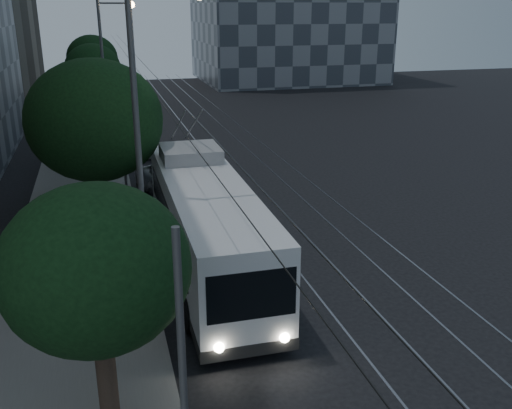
{
  "coord_description": "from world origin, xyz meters",
  "views": [
    {
      "loc": [
        -6.28,
        -18.29,
        9.24
      ],
      "look_at": [
        -0.81,
        1.58,
        2.06
      ],
      "focal_mm": 40.0,
      "sensor_mm": 36.0,
      "label": 1
    }
  ],
  "objects_px": {
    "streetlamp_near": "(149,112)",
    "pickup_silver": "(180,183)",
    "trolleybus": "(206,222)",
    "streetlamp_far": "(109,60)",
    "car_white_a": "(144,144)",
    "car_white_d": "(128,107)",
    "car_white_b": "(139,142)",
    "car_white_c": "(138,116)"
  },
  "relations": [
    {
      "from": "trolleybus",
      "to": "car_white_d",
      "type": "relative_size",
      "value": 3.53
    },
    {
      "from": "streetlamp_near",
      "to": "trolleybus",
      "type": "bearing_deg",
      "value": 31.88
    },
    {
      "from": "car_white_d",
      "to": "trolleybus",
      "type": "bearing_deg",
      "value": -84.78
    },
    {
      "from": "car_white_d",
      "to": "streetlamp_far",
      "type": "height_order",
      "value": "streetlamp_far"
    },
    {
      "from": "car_white_a",
      "to": "car_white_b",
      "type": "height_order",
      "value": "car_white_b"
    },
    {
      "from": "car_white_d",
      "to": "streetlamp_near",
      "type": "relative_size",
      "value": 0.37
    },
    {
      "from": "car_white_c",
      "to": "car_white_a",
      "type": "bearing_deg",
      "value": -74.39
    },
    {
      "from": "pickup_silver",
      "to": "streetlamp_far",
      "type": "height_order",
      "value": "streetlamp_far"
    },
    {
      "from": "car_white_b",
      "to": "streetlamp_far",
      "type": "bearing_deg",
      "value": 143.47
    },
    {
      "from": "pickup_silver",
      "to": "car_white_c",
      "type": "xyz_separation_m",
      "value": [
        -0.56,
        19.74,
        -0.06
      ]
    },
    {
      "from": "trolleybus",
      "to": "streetlamp_far",
      "type": "height_order",
      "value": "streetlamp_far"
    },
    {
      "from": "car_white_a",
      "to": "streetlamp_far",
      "type": "distance_m",
      "value": 5.92
    },
    {
      "from": "pickup_silver",
      "to": "car_white_b",
      "type": "relative_size",
      "value": 1.25
    },
    {
      "from": "trolleybus",
      "to": "pickup_silver",
      "type": "bearing_deg",
      "value": 88.97
    },
    {
      "from": "pickup_silver",
      "to": "streetlamp_near",
      "type": "xyz_separation_m",
      "value": [
        -2.08,
        -9.36,
        5.26
      ]
    },
    {
      "from": "car_white_a",
      "to": "car_white_c",
      "type": "height_order",
      "value": "car_white_c"
    },
    {
      "from": "streetlamp_far",
      "to": "car_white_c",
      "type": "bearing_deg",
      "value": 74.76
    },
    {
      "from": "car_white_b",
      "to": "streetlamp_far",
      "type": "xyz_separation_m",
      "value": [
        -1.44,
        1.53,
        5.22
      ]
    },
    {
      "from": "pickup_silver",
      "to": "streetlamp_near",
      "type": "relative_size",
      "value": 0.6
    },
    {
      "from": "car_white_b",
      "to": "streetlamp_near",
      "type": "distance_m",
      "value": 20.49
    },
    {
      "from": "car_white_c",
      "to": "car_white_d",
      "type": "distance_m",
      "value": 5.54
    },
    {
      "from": "car_white_a",
      "to": "car_white_d",
      "type": "height_order",
      "value": "car_white_a"
    },
    {
      "from": "car_white_a",
      "to": "streetlamp_near",
      "type": "xyz_separation_m",
      "value": [
        -1.16,
        -19.25,
        5.44
      ]
    },
    {
      "from": "streetlamp_near",
      "to": "streetlamp_far",
      "type": "relative_size",
      "value": 1.03
    },
    {
      "from": "car_white_a",
      "to": "streetlamp_near",
      "type": "bearing_deg",
      "value": -85.5
    },
    {
      "from": "car_white_a",
      "to": "streetlamp_near",
      "type": "relative_size",
      "value": 0.38
    },
    {
      "from": "car_white_d",
      "to": "car_white_c",
      "type": "bearing_deg",
      "value": -80.76
    },
    {
      "from": "car_white_c",
      "to": "car_white_b",
      "type": "bearing_deg",
      "value": -76.46
    },
    {
      "from": "car_white_a",
      "to": "streetlamp_near",
      "type": "distance_m",
      "value": 20.04
    },
    {
      "from": "pickup_silver",
      "to": "car_white_b",
      "type": "xyz_separation_m",
      "value": [
        -1.25,
        10.4,
        -0.14
      ]
    },
    {
      "from": "car_white_c",
      "to": "streetlamp_near",
      "type": "xyz_separation_m",
      "value": [
        -1.52,
        -29.1,
        5.32
      ]
    },
    {
      "from": "trolleybus",
      "to": "streetlamp_far",
      "type": "bearing_deg",
      "value": 97.42
    },
    {
      "from": "car_white_c",
      "to": "car_white_d",
      "type": "height_order",
      "value": "car_white_c"
    },
    {
      "from": "car_white_a",
      "to": "car_white_d",
      "type": "bearing_deg",
      "value": 98.57
    },
    {
      "from": "streetlamp_near",
      "to": "pickup_silver",
      "type": "bearing_deg",
      "value": 77.44
    },
    {
      "from": "pickup_silver",
      "to": "streetlamp_far",
      "type": "distance_m",
      "value": 13.24
    },
    {
      "from": "pickup_silver",
      "to": "car_white_c",
      "type": "relative_size",
      "value": 1.28
    },
    {
      "from": "pickup_silver",
      "to": "car_white_b",
      "type": "height_order",
      "value": "pickup_silver"
    },
    {
      "from": "car_white_b",
      "to": "trolleybus",
      "type": "bearing_deg",
      "value": -76.52
    },
    {
      "from": "trolleybus",
      "to": "streetlamp_far",
      "type": "distance_m",
      "value": 20.68
    },
    {
      "from": "trolleybus",
      "to": "car_white_d",
      "type": "distance_m",
      "value": 33.48
    },
    {
      "from": "car_white_a",
      "to": "streetlamp_far",
      "type": "xyz_separation_m",
      "value": [
        -1.76,
        2.03,
        5.27
      ]
    }
  ]
}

